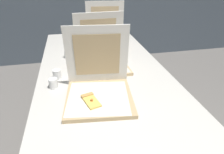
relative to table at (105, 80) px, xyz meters
name	(u,v)px	position (x,y,z in m)	size (l,w,h in m)	color
table	(105,80)	(0.00, 0.00, 0.00)	(0.91, 2.12, 0.74)	beige
pizza_box_front	(98,88)	(-0.08, -0.26, 0.10)	(0.41, 0.41, 0.39)	tan
pizza_box_middle	(101,59)	(0.00, 0.14, 0.10)	(0.38, 0.39, 0.38)	tan
pizza_box_back	(106,39)	(0.12, 0.61, 0.10)	(0.41, 0.41, 0.39)	tan
cup_white_near_center	(53,83)	(-0.34, -0.11, 0.08)	(0.05, 0.05, 0.06)	white
cup_white_mid	(57,74)	(-0.32, 0.01, 0.08)	(0.05, 0.05, 0.06)	white
cup_white_far	(68,54)	(-0.25, 0.36, 0.08)	(0.05, 0.05, 0.06)	white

